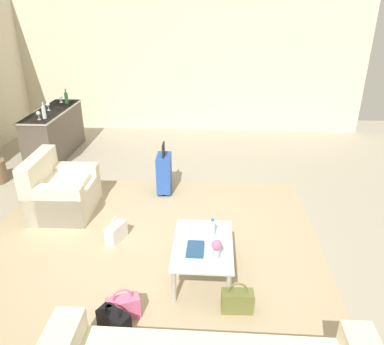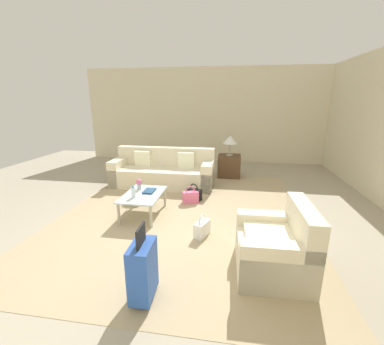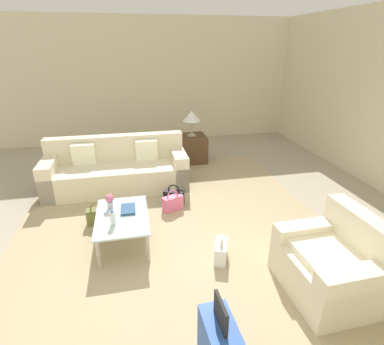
{
  "view_description": "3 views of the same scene",
  "coord_description": "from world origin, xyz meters",
  "px_view_note": "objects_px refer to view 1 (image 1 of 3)",
  "views": [
    {
      "loc": [
        -3.85,
        -0.59,
        2.87
      ],
      "look_at": [
        0.09,
        -0.35,
        1.06
      ],
      "focal_mm": 35.0,
      "sensor_mm": 36.0,
      "label": 1
    },
    {
      "loc": [
        3.77,
        1.06,
        2.04
      ],
      "look_at": [
        -0.12,
        0.45,
        0.94
      ],
      "focal_mm": 24.0,
      "sensor_mm": 36.0,
      "label": 2
    },
    {
      "loc": [
        3.02,
        -0.3,
        2.44
      ],
      "look_at": [
        -0.22,
        0.38,
        1.01
      ],
      "focal_mm": 28.0,
      "sensor_mm": 36.0,
      "label": 3
    }
  ],
  "objects_px": {
    "coffee_table_book": "(195,249)",
    "wine_glass_left_of_centre": "(48,105)",
    "water_bottle": "(212,227)",
    "wine_bottle_clear": "(44,112)",
    "wine_glass_leftmost": "(38,114)",
    "handbag_black": "(114,322)",
    "wine_bottle_green": "(66,98)",
    "coffee_table": "(203,248)",
    "handbag_pink": "(123,307)",
    "suitcase_blue": "(164,172)",
    "handbag_olive": "(237,301)",
    "bar_console": "(55,132)",
    "wine_glass_right_of_centre": "(61,97)",
    "handbag_white": "(116,232)",
    "armchair": "(59,193)",
    "flower_vase": "(217,247)"
  },
  "relations": [
    {
      "from": "coffee_table_book",
      "to": "wine_glass_left_of_centre",
      "type": "distance_m",
      "value": 4.78
    },
    {
      "from": "water_bottle",
      "to": "wine_bottle_clear",
      "type": "xyz_separation_m",
      "value": [
        2.75,
        3.09,
        0.55
      ]
    },
    {
      "from": "wine_bottle_clear",
      "to": "wine_glass_leftmost",
      "type": "bearing_deg",
      "value": 139.19
    },
    {
      "from": "wine_glass_leftmost",
      "to": "handbag_black",
      "type": "xyz_separation_m",
      "value": [
        -3.77,
        -2.26,
        -0.92
      ]
    },
    {
      "from": "wine_bottle_clear",
      "to": "wine_bottle_green",
      "type": "xyz_separation_m",
      "value": [
        1.1,
        0.0,
        0.0
      ]
    },
    {
      "from": "coffee_table_book",
      "to": "wine_glass_left_of_centre",
      "type": "height_order",
      "value": "wine_glass_left_of_centre"
    },
    {
      "from": "coffee_table",
      "to": "water_bottle",
      "type": "distance_m",
      "value": 0.27
    },
    {
      "from": "wine_bottle_clear",
      "to": "handbag_pink",
      "type": "height_order",
      "value": "wine_bottle_clear"
    },
    {
      "from": "suitcase_blue",
      "to": "handbag_pink",
      "type": "relative_size",
      "value": 2.37
    },
    {
      "from": "wine_bottle_green",
      "to": "handbag_pink",
      "type": "xyz_separation_m",
      "value": [
        -4.76,
        -2.23,
        -0.93
      ]
    },
    {
      "from": "coffee_table",
      "to": "handbag_olive",
      "type": "xyz_separation_m",
      "value": [
        -0.55,
        -0.37,
        -0.23
      ]
    },
    {
      "from": "water_bottle",
      "to": "bar_console",
      "type": "xyz_separation_m",
      "value": [
        3.3,
        3.2,
        -0.02
      ]
    },
    {
      "from": "water_bottle",
      "to": "wine_glass_right_of_centre",
      "type": "relative_size",
      "value": 1.32
    },
    {
      "from": "wine_glass_leftmost",
      "to": "coffee_table",
      "type": "bearing_deg",
      "value": -133.21
    },
    {
      "from": "coffee_table_book",
      "to": "handbag_white",
      "type": "relative_size",
      "value": 0.8
    },
    {
      "from": "wine_bottle_green",
      "to": "handbag_olive",
      "type": "xyz_separation_m",
      "value": [
        -4.6,
        -3.36,
        -0.93
      ]
    },
    {
      "from": "coffee_table",
      "to": "bar_console",
      "type": "height_order",
      "value": "bar_console"
    },
    {
      "from": "armchair",
      "to": "wine_bottle_clear",
      "type": "height_order",
      "value": "wine_bottle_clear"
    },
    {
      "from": "coffee_table_book",
      "to": "wine_bottle_clear",
      "type": "height_order",
      "value": "wine_bottle_clear"
    },
    {
      "from": "wine_glass_left_of_centre",
      "to": "wine_bottle_clear",
      "type": "distance_m",
      "value": 0.57
    },
    {
      "from": "coffee_table_book",
      "to": "handbag_black",
      "type": "height_order",
      "value": "coffee_table_book"
    },
    {
      "from": "coffee_table_book",
      "to": "handbag_black",
      "type": "relative_size",
      "value": 0.8
    },
    {
      "from": "armchair",
      "to": "wine_bottle_green",
      "type": "height_order",
      "value": "wine_bottle_green"
    },
    {
      "from": "coffee_table_book",
      "to": "handbag_pink",
      "type": "bearing_deg",
      "value": 131.64
    },
    {
      "from": "suitcase_blue",
      "to": "handbag_pink",
      "type": "bearing_deg",
      "value": 178.8
    },
    {
      "from": "handbag_black",
      "to": "flower_vase",
      "type": "bearing_deg",
      "value": -54.76
    },
    {
      "from": "wine_glass_right_of_centre",
      "to": "wine_glass_left_of_centre",
      "type": "bearing_deg",
      "value": 179.48
    },
    {
      "from": "coffee_table_book",
      "to": "handbag_black",
      "type": "bearing_deg",
      "value": 137.54
    },
    {
      "from": "handbag_black",
      "to": "wine_bottle_clear",
      "type": "bearing_deg",
      "value": 29.62
    },
    {
      "from": "wine_bottle_green",
      "to": "coffee_table",
      "type": "bearing_deg",
      "value": -143.6
    },
    {
      "from": "wine_glass_left_of_centre",
      "to": "wine_glass_right_of_centre",
      "type": "xyz_separation_m",
      "value": [
        0.63,
        -0.01,
        0.0
      ]
    },
    {
      "from": "coffee_table",
      "to": "handbag_pink",
      "type": "bearing_deg",
      "value": 133.12
    },
    {
      "from": "handbag_white",
      "to": "handbag_black",
      "type": "bearing_deg",
      "value": -166.78
    },
    {
      "from": "coffee_table",
      "to": "coffee_table_book",
      "type": "xyz_separation_m",
      "value": [
        -0.12,
        0.08,
        0.07
      ]
    },
    {
      "from": "suitcase_blue",
      "to": "bar_console",
      "type": "bearing_deg",
      "value": 57.99
    },
    {
      "from": "handbag_olive",
      "to": "coffee_table",
      "type": "bearing_deg",
      "value": 34.06
    },
    {
      "from": "wine_glass_leftmost",
      "to": "suitcase_blue",
      "type": "distance_m",
      "value": 2.61
    },
    {
      "from": "flower_vase",
      "to": "wine_glass_left_of_centre",
      "type": "relative_size",
      "value": 1.33
    },
    {
      "from": "bar_console",
      "to": "water_bottle",
      "type": "bearing_deg",
      "value": -135.88
    },
    {
      "from": "wine_glass_left_of_centre",
      "to": "wine_bottle_green",
      "type": "bearing_deg",
      "value": -15.88
    },
    {
      "from": "coffee_table",
      "to": "flower_vase",
      "type": "height_order",
      "value": "flower_vase"
    },
    {
      "from": "wine_glass_left_of_centre",
      "to": "wine_bottle_clear",
      "type": "xyz_separation_m",
      "value": [
        -0.55,
        -0.16,
        0.01
      ]
    },
    {
      "from": "coffee_table_book",
      "to": "handbag_pink",
      "type": "distance_m",
      "value": 0.95
    },
    {
      "from": "wine_glass_left_of_centre",
      "to": "coffee_table_book",
      "type": "bearing_deg",
      "value": -139.73
    },
    {
      "from": "bar_console",
      "to": "wine_bottle_clear",
      "type": "bearing_deg",
      "value": -168.54
    },
    {
      "from": "armchair",
      "to": "handbag_white",
      "type": "xyz_separation_m",
      "value": [
        -0.7,
        -1.02,
        -0.17
      ]
    },
    {
      "from": "armchair",
      "to": "handbag_olive",
      "type": "height_order",
      "value": "armchair"
    },
    {
      "from": "flower_vase",
      "to": "water_bottle",
      "type": "bearing_deg",
      "value": 6.79
    },
    {
      "from": "wine_bottle_green",
      "to": "handbag_pink",
      "type": "bearing_deg",
      "value": -154.89
    },
    {
      "from": "bar_console",
      "to": "handbag_olive",
      "type": "xyz_separation_m",
      "value": [
        -4.05,
        -3.47,
        -0.36
      ]
    }
  ]
}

